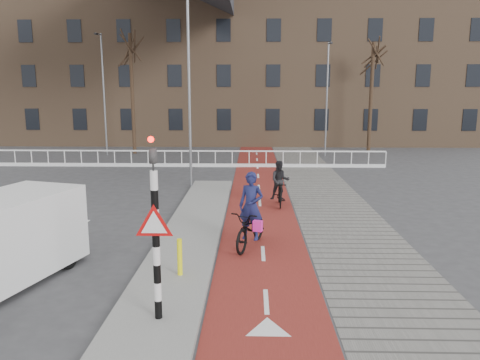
{
  "coord_description": "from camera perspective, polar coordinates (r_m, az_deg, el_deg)",
  "views": [
    {
      "loc": [
        1.19,
        -10.3,
        4.41
      ],
      "look_at": [
        0.78,
        5.0,
        1.5
      ],
      "focal_mm": 35.0,
      "sensor_mm": 36.0,
      "label": 1
    }
  ],
  "objects": [
    {
      "name": "railing",
      "position": [
        28.3,
        -11.13,
        2.23
      ],
      "size": [
        28.0,
        0.1,
        0.99
      ],
      "color": "silver",
      "rests_on": "ground"
    },
    {
      "name": "tree_right",
      "position": [
        36.06,
        15.68,
        9.64
      ],
      "size": [
        0.27,
        0.27,
        7.89
      ],
      "primitive_type": "cylinder",
      "color": "black",
      "rests_on": "ground"
    },
    {
      "name": "tree_mid",
      "position": [
        34.3,
        -12.99,
        10.1
      ],
      "size": [
        0.25,
        0.25,
        8.35
      ],
      "primitive_type": "cylinder",
      "color": "black",
      "rests_on": "ground"
    },
    {
      "name": "streetlight_right",
      "position": [
        32.6,
        10.53,
        9.52
      ],
      "size": [
        0.12,
        0.12,
        7.6
      ],
      "primitive_type": "cylinder",
      "color": "slate",
      "rests_on": "ground"
    },
    {
      "name": "townhouse_row",
      "position": [
        42.65,
        -4.27,
        15.32
      ],
      "size": [
        46.0,
        10.0,
        15.9
      ],
      "color": "#7F6047",
      "rests_on": "ground"
    },
    {
      "name": "ground",
      "position": [
        11.27,
        -4.76,
        -12.31
      ],
      "size": [
        120.0,
        120.0,
        0.0
      ],
      "primitive_type": "plane",
      "color": "#38383A",
      "rests_on": "ground"
    },
    {
      "name": "streetlight_near",
      "position": [
        21.3,
        -6.2,
        10.37
      ],
      "size": [
        0.12,
        0.12,
        8.57
      ],
      "primitive_type": "cylinder",
      "color": "slate",
      "rests_on": "ground"
    },
    {
      "name": "bollard",
      "position": [
        11.28,
        -7.36,
        -9.29
      ],
      "size": [
        0.12,
        0.12,
        0.88
      ],
      "primitive_type": "cylinder",
      "color": "#FAF50D",
      "rests_on": "curb_island"
    },
    {
      "name": "cyclist_near",
      "position": [
        13.36,
        1.36,
        -5.18
      ],
      "size": [
        1.41,
        2.25,
        2.18
      ],
      "rotation": [
        0.0,
        0.0,
        -0.34
      ],
      "color": "black",
      "rests_on": "bike_lane"
    },
    {
      "name": "cyclist_far",
      "position": [
        18.18,
        4.88,
        -0.91
      ],
      "size": [
        0.75,
        1.63,
        1.77
      ],
      "rotation": [
        0.0,
        0.0,
        -0.0
      ],
      "color": "black",
      "rests_on": "bike_lane"
    },
    {
      "name": "curb_island",
      "position": [
        15.07,
        -5.77,
        -6.07
      ],
      "size": [
        1.8,
        16.0,
        0.12
      ],
      "primitive_type": "cube",
      "color": "gray",
      "rests_on": "ground"
    },
    {
      "name": "traffic_signal",
      "position": [
        8.81,
        -10.29,
        -5.37
      ],
      "size": [
        0.8,
        0.8,
        3.68
      ],
      "color": "black",
      "rests_on": "curb_island"
    },
    {
      "name": "sidewalk",
      "position": [
        21.01,
        10.01,
        -1.5
      ],
      "size": [
        3.0,
        60.0,
        0.01
      ],
      "primitive_type": "cube",
      "color": "slate",
      "rests_on": "ground"
    },
    {
      "name": "streetlight_left",
      "position": [
        33.98,
        -16.24,
        9.86
      ],
      "size": [
        0.12,
        0.12,
        8.24
      ],
      "primitive_type": "cylinder",
      "color": "slate",
      "rests_on": "ground"
    },
    {
      "name": "bike_lane",
      "position": [
        20.78,
        2.35,
        -1.48
      ],
      "size": [
        2.5,
        60.0,
        0.01
      ],
      "primitive_type": "cube",
      "color": "maroon",
      "rests_on": "ground"
    }
  ]
}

